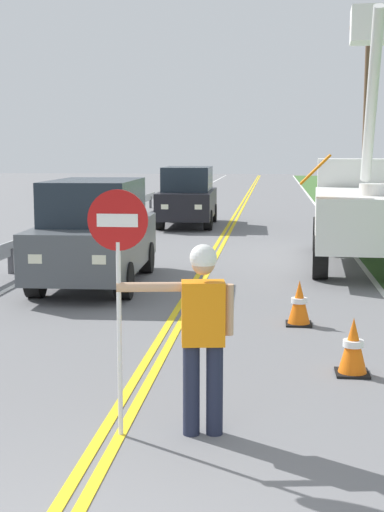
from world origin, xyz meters
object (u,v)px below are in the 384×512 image
at_px(traffic_cone_lead, 353,347).
at_px(oncoming_suv_second, 188,196).
at_px(flagger_worker, 202,327).
at_px(traffic_cone_mid, 299,304).
at_px(stop_sign_paddle, 118,257).
at_px(utility_bucket_truck, 364,203).
at_px(oncoming_suv_nearest, 95,232).
at_px(utility_pole_mid, 366,108).

bearing_deg(traffic_cone_lead, oncoming_suv_second, 103.23).
relative_size(flagger_worker, traffic_cone_mid, 2.61).
bearing_deg(stop_sign_paddle, traffic_cone_lead, 42.20).
bearing_deg(stop_sign_paddle, flagger_worker, 8.45).
bearing_deg(utility_bucket_truck, oncoming_suv_nearest, -148.01).
distance_m(flagger_worker, oncoming_suv_second, 19.28).
bearing_deg(traffic_cone_mid, oncoming_suv_second, 103.30).
relative_size(stop_sign_paddle, traffic_cone_mid, 3.33).
xyz_separation_m(traffic_cone_lead, traffic_cone_mid, (-0.56, 2.46, 0.00)).
height_order(utility_bucket_truck, oncoming_suv_second, utility_bucket_truck).
height_order(oncoming_suv_second, traffic_cone_lead, oncoming_suv_second).
distance_m(traffic_cone_lead, traffic_cone_mid, 2.52).
relative_size(utility_pole_mid, traffic_cone_lead, 12.78).
bearing_deg(oncoming_suv_second, oncoming_suv_nearest, -92.48).
xyz_separation_m(utility_bucket_truck, traffic_cone_mid, (-1.74, -6.60, -1.09)).
distance_m(flagger_worker, utility_pole_mid, 29.62).
bearing_deg(oncoming_suv_nearest, utility_bucket_truck, 31.99).
distance_m(flagger_worker, traffic_cone_lead, 2.71).
distance_m(stop_sign_paddle, oncoming_suv_nearest, 7.98).
xyz_separation_m(flagger_worker, oncoming_suv_second, (-2.39, 19.13, 0.01)).
bearing_deg(traffic_cone_mid, flagger_worker, -103.34).
xyz_separation_m(flagger_worker, stop_sign_paddle, (-0.76, -0.11, 0.66)).
xyz_separation_m(utility_bucket_truck, utility_pole_mid, (2.15, 17.86, 3.23)).
xyz_separation_m(oncoming_suv_second, traffic_cone_mid, (3.46, -14.63, -0.72)).
relative_size(flagger_worker, traffic_cone_lead, 2.61).
bearing_deg(oncoming_suv_second, flagger_worker, -82.88).
height_order(flagger_worker, stop_sign_paddle, stop_sign_paddle).
bearing_deg(oncoming_suv_nearest, oncoming_suv_second, 87.52).
bearing_deg(traffic_cone_lead, utility_pole_mid, 82.93).
xyz_separation_m(flagger_worker, traffic_cone_lead, (1.63, 2.05, -0.71)).
bearing_deg(traffic_cone_lead, flagger_worker, -128.41).
height_order(stop_sign_paddle, utility_pole_mid, utility_pole_mid).
bearing_deg(stop_sign_paddle, oncoming_suv_nearest, 105.53).
height_order(stop_sign_paddle, traffic_cone_mid, stop_sign_paddle).
height_order(flagger_worker, utility_pole_mid, utility_pole_mid).
bearing_deg(flagger_worker, traffic_cone_lead, 51.59).
height_order(flagger_worker, traffic_cone_mid, flagger_worker).
bearing_deg(utility_bucket_truck, traffic_cone_lead, -97.46).
distance_m(oncoming_suv_second, utility_pole_mid, 12.80).
bearing_deg(utility_pole_mid, traffic_cone_mid, -99.05).
relative_size(utility_bucket_truck, oncoming_suv_second, 1.49).
xyz_separation_m(stop_sign_paddle, oncoming_suv_nearest, (-2.13, 7.66, -0.65)).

